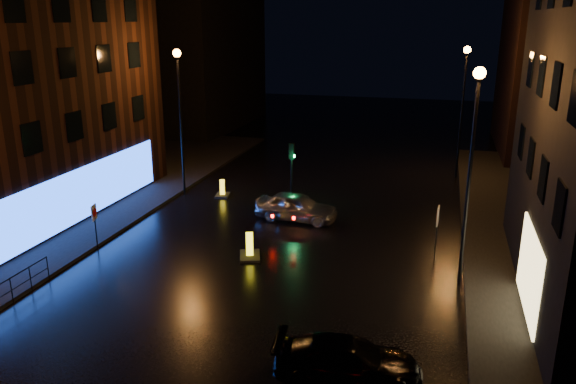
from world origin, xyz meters
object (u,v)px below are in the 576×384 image
dark_sedan (348,361)px  road_sign_right (437,221)px  silver_hatchback (296,207)px  bollard_near (250,252)px  bollard_far (222,192)px  traffic_signal (292,194)px  road_sign_left (94,216)px

dark_sedan → road_sign_right: size_ratio=1.74×
silver_hatchback → bollard_near: size_ratio=2.78×
dark_sedan → bollard_far: 18.43m
silver_hatchback → traffic_signal: bearing=24.1°
traffic_signal → road_sign_right: bearing=-36.9°
bollard_near → road_sign_left: size_ratio=0.72×
dark_sedan → bollard_far: (-10.06, 15.44, -0.40)m
traffic_signal → bollard_far: bearing=177.6°
traffic_signal → bollard_near: 7.80m
traffic_signal → bollard_near: size_ratio=2.28×
bollard_far → dark_sedan: bearing=-67.8°
silver_hatchback → bollard_far: bearing=65.6°
bollard_far → bollard_near: bearing=-71.6°
bollard_near → road_sign_left: road_sign_left is taller
traffic_signal → dark_sedan: 16.32m
bollard_near → silver_hatchback: bearing=61.9°
dark_sedan → road_sign_right: 9.58m
traffic_signal → dark_sedan: size_ratio=0.81×
silver_hatchback → road_sign_right: size_ratio=1.72×
dark_sedan → road_sign_left: 14.11m
dark_sedan → road_sign_left: size_ratio=2.02×
road_sign_left → traffic_signal: bearing=39.9°
traffic_signal → dark_sedan: bearing=-69.2°
dark_sedan → road_sign_left: (-12.50, 6.46, 0.96)m
dark_sedan → silver_hatchback: bearing=14.4°
traffic_signal → bollard_near: (0.22, -7.79, -0.25)m
bollard_far → road_sign_right: size_ratio=0.51×
traffic_signal → road_sign_right: traffic_signal is taller
silver_hatchback → dark_sedan: silver_hatchback is taller
bollard_near → bollard_far: bearing=99.5°
silver_hatchback → bollard_far: 5.96m
road_sign_right → silver_hatchback: bearing=-21.9°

